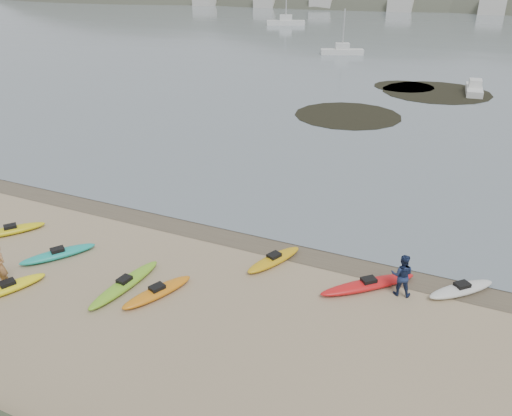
% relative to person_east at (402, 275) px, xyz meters
% --- Properties ---
extents(ground, '(600.00, 600.00, 0.00)m').
position_rel_person_east_xyz_m(ground, '(-6.97, 1.86, -0.87)').
color(ground, tan).
rests_on(ground, ground).
extents(wet_sand, '(60.00, 60.00, 0.00)m').
position_rel_person_east_xyz_m(wet_sand, '(-6.97, 1.56, -0.86)').
color(wet_sand, brown).
rests_on(wet_sand, ground).
extents(kayaks, '(22.37, 10.05, 0.34)m').
position_rel_person_east_xyz_m(kayaks, '(-8.30, -2.38, -0.70)').
color(kayaks, orange).
rests_on(kayaks, ground).
extents(person_east, '(0.91, 0.75, 1.73)m').
position_rel_person_east_xyz_m(person_east, '(0.00, 0.00, 0.00)').
color(person_east, navy).
rests_on(person_east, ground).
extents(kelp_mats, '(15.83, 22.62, 0.04)m').
position_rel_person_east_xyz_m(kelp_mats, '(-5.55, 33.30, -0.84)').
color(kelp_mats, black).
rests_on(kelp_mats, water).
extents(moored_boats, '(82.29, 91.95, 1.21)m').
position_rel_person_east_xyz_m(moored_boats, '(1.71, 91.88, -0.30)').
color(moored_boats, silver).
rests_on(moored_boats, ground).
extents(far_town, '(199.00, 5.00, 4.00)m').
position_rel_person_east_xyz_m(far_town, '(-0.97, 146.86, 1.13)').
color(far_town, beige).
rests_on(far_town, ground).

